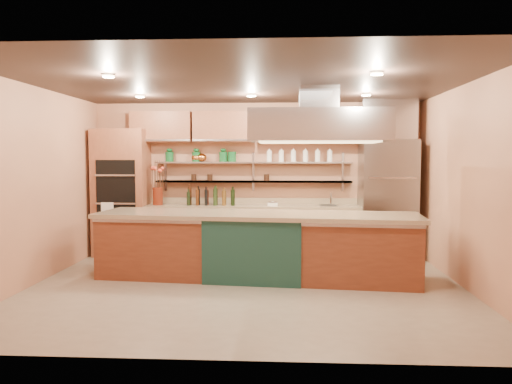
# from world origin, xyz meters

# --- Properties ---
(floor) EXTENTS (6.00, 5.00, 0.02)m
(floor) POSITION_xyz_m (0.00, 0.00, -0.01)
(floor) COLOR gray
(floor) RESTS_ON ground
(ceiling) EXTENTS (6.00, 5.00, 0.02)m
(ceiling) POSITION_xyz_m (0.00, 0.00, 2.80)
(ceiling) COLOR black
(ceiling) RESTS_ON wall_back
(wall_back) EXTENTS (6.00, 0.04, 2.80)m
(wall_back) POSITION_xyz_m (0.00, 2.50, 1.40)
(wall_back) COLOR tan
(wall_back) RESTS_ON floor
(wall_front) EXTENTS (6.00, 0.04, 2.80)m
(wall_front) POSITION_xyz_m (0.00, -2.50, 1.40)
(wall_front) COLOR tan
(wall_front) RESTS_ON floor
(wall_left) EXTENTS (0.04, 5.00, 2.80)m
(wall_left) POSITION_xyz_m (-3.00, 0.00, 1.40)
(wall_left) COLOR tan
(wall_left) RESTS_ON floor
(wall_right) EXTENTS (0.04, 5.00, 2.80)m
(wall_right) POSITION_xyz_m (3.00, 0.00, 1.40)
(wall_right) COLOR tan
(wall_right) RESTS_ON floor
(oven_stack) EXTENTS (0.95, 0.64, 2.30)m
(oven_stack) POSITION_xyz_m (-2.45, 2.18, 1.15)
(oven_stack) COLOR brown
(oven_stack) RESTS_ON floor
(refrigerator) EXTENTS (0.95, 0.72, 2.10)m
(refrigerator) POSITION_xyz_m (2.35, 2.14, 1.05)
(refrigerator) COLOR gray
(refrigerator) RESTS_ON floor
(back_counter) EXTENTS (3.84, 0.64, 0.93)m
(back_counter) POSITION_xyz_m (-0.05, 2.20, 0.47)
(back_counter) COLOR tan
(back_counter) RESTS_ON floor
(wall_shelf_lower) EXTENTS (3.60, 0.26, 0.03)m
(wall_shelf_lower) POSITION_xyz_m (-0.05, 2.37, 1.35)
(wall_shelf_lower) COLOR #A3A4AA
(wall_shelf_lower) RESTS_ON wall_back
(wall_shelf_upper) EXTENTS (3.60, 0.26, 0.03)m
(wall_shelf_upper) POSITION_xyz_m (-0.05, 2.37, 1.70)
(wall_shelf_upper) COLOR #A3A4AA
(wall_shelf_upper) RESTS_ON wall_back
(upper_cabinets) EXTENTS (4.60, 0.36, 0.55)m
(upper_cabinets) POSITION_xyz_m (0.00, 2.32, 2.35)
(upper_cabinets) COLOR brown
(upper_cabinets) RESTS_ON wall_back
(range_hood) EXTENTS (2.00, 1.00, 0.45)m
(range_hood) POSITION_xyz_m (1.01, 0.55, 2.25)
(range_hood) COLOR #A3A4AA
(range_hood) RESTS_ON ceiling
(ceiling_downlights) EXTENTS (4.00, 2.80, 0.02)m
(ceiling_downlights) POSITION_xyz_m (0.00, 0.20, 2.77)
(ceiling_downlights) COLOR #FFE5A5
(ceiling_downlights) RESTS_ON ceiling
(island) EXTENTS (4.73, 1.46, 0.97)m
(island) POSITION_xyz_m (0.11, 0.55, 0.49)
(island) COLOR brown
(island) RESTS_ON floor
(flower_vase) EXTENTS (0.20, 0.20, 0.32)m
(flower_vase) POSITION_xyz_m (-1.77, 2.15, 1.09)
(flower_vase) COLOR #5A1B0D
(flower_vase) RESTS_ON back_counter
(oil_bottle_cluster) EXTENTS (0.95, 0.63, 0.30)m
(oil_bottle_cluster) POSITION_xyz_m (-0.80, 2.15, 1.08)
(oil_bottle_cluster) COLOR black
(oil_bottle_cluster) RESTS_ON back_counter
(kitchen_scale) EXTENTS (0.19, 0.15, 0.10)m
(kitchen_scale) POSITION_xyz_m (0.32, 2.15, 0.98)
(kitchen_scale) COLOR white
(kitchen_scale) RESTS_ON back_counter
(bar_faucet) EXTENTS (0.04, 0.04, 0.24)m
(bar_faucet) POSITION_xyz_m (1.37, 2.25, 1.05)
(bar_faucet) COLOR silver
(bar_faucet) RESTS_ON back_counter
(copper_kettle) EXTENTS (0.25, 0.25, 0.15)m
(copper_kettle) POSITION_xyz_m (-1.00, 2.37, 1.79)
(copper_kettle) COLOR #C9712E
(copper_kettle) RESTS_ON wall_shelf_upper
(green_canister) EXTENTS (0.19, 0.19, 0.18)m
(green_canister) POSITION_xyz_m (-0.44, 2.37, 1.81)
(green_canister) COLOR #104C20
(green_canister) RESTS_ON wall_shelf_upper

